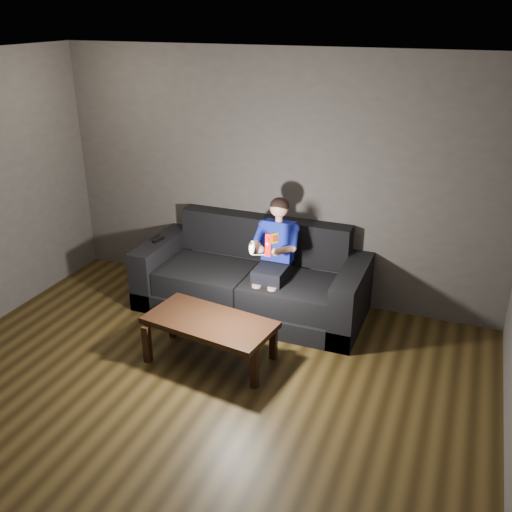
% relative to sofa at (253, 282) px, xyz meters
% --- Properties ---
extents(floor, '(5.00, 5.00, 0.00)m').
position_rel_sofa_xyz_m(floor, '(0.08, -2.03, -0.31)').
color(floor, black).
rests_on(floor, ground).
extents(back_wall, '(5.00, 0.04, 2.70)m').
position_rel_sofa_xyz_m(back_wall, '(0.08, 0.47, 1.04)').
color(back_wall, '#3D3836').
rests_on(back_wall, ground).
extents(ceiling, '(5.00, 5.00, 0.02)m').
position_rel_sofa_xyz_m(ceiling, '(0.08, -2.03, 2.39)').
color(ceiling, silver).
rests_on(ceiling, back_wall).
extents(sofa, '(2.43, 1.05, 0.94)m').
position_rel_sofa_xyz_m(sofa, '(0.00, 0.00, 0.00)').
color(sofa, black).
rests_on(sofa, floor).
extents(child, '(0.47, 0.57, 1.15)m').
position_rel_sofa_xyz_m(child, '(0.28, -0.07, 0.47)').
color(child, black).
rests_on(child, sofa).
extents(wii_remote_red, '(0.07, 0.09, 0.22)m').
position_rel_sofa_xyz_m(wii_remote_red, '(0.36, -0.52, 0.69)').
color(wii_remote_red, '#F20900').
rests_on(wii_remote_red, child).
extents(nunchuk_white, '(0.07, 0.09, 0.15)m').
position_rel_sofa_xyz_m(nunchuk_white, '(0.20, -0.51, 0.64)').
color(nunchuk_white, white).
rests_on(nunchuk_white, child).
extents(wii_remote_black, '(0.07, 0.17, 0.03)m').
position_rel_sofa_xyz_m(wii_remote_black, '(-1.09, -0.09, 0.37)').
color(wii_remote_black, black).
rests_on(wii_remote_black, sofa).
extents(coffee_table, '(1.25, 0.75, 0.43)m').
position_rel_sofa_xyz_m(coffee_table, '(0.02, -1.09, 0.06)').
color(coffee_table, black).
rests_on(coffee_table, floor).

